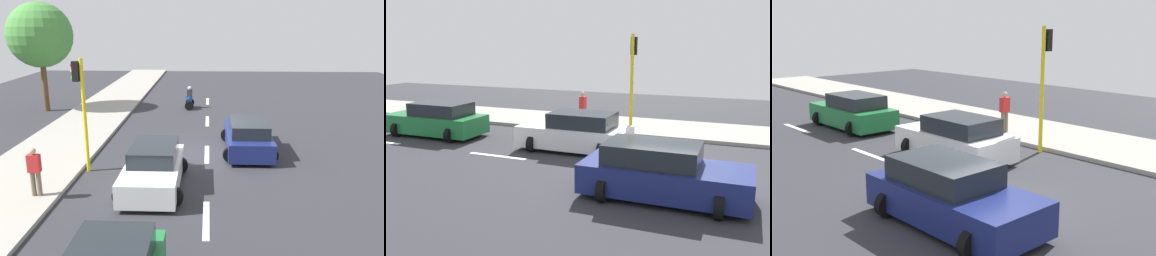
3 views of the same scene
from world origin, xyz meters
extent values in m
cube|color=#2D2D33|center=(0.00, 0.00, -0.05)|extent=(40.00, 60.00, 0.10)
cube|color=#9E998E|center=(7.00, 0.00, 0.07)|extent=(4.00, 60.00, 0.15)
cube|color=white|center=(0.00, 0.00, 0.01)|extent=(0.20, 2.40, 0.01)
cube|color=white|center=(0.00, 6.00, 0.01)|extent=(0.20, 2.40, 0.01)
cube|color=white|center=(0.00, 12.00, 0.01)|extent=(0.20, 2.40, 0.01)
cube|color=#1E7238|center=(1.93, 10.50, 0.56)|extent=(1.92, 4.43, 0.80)
cube|color=#1E2328|center=(1.93, 10.14, 1.24)|extent=(1.61, 2.48, 0.56)
cylinder|color=black|center=(1.08, 11.96, 0.32)|extent=(0.64, 0.22, 0.64)
cylinder|color=black|center=(2.78, 11.96, 0.32)|extent=(0.64, 0.22, 0.64)
cylinder|color=black|center=(1.08, 9.03, 0.32)|extent=(0.64, 0.22, 0.64)
cylinder|color=black|center=(2.78, 9.03, 0.32)|extent=(0.64, 0.22, 0.64)
cube|color=navy|center=(-1.86, -0.57, 0.56)|extent=(1.94, 4.50, 0.80)
cube|color=#1E2328|center=(-1.86, -0.21, 1.24)|extent=(1.63, 2.52, 0.56)
cylinder|color=black|center=(-1.00, -2.05, 0.32)|extent=(0.64, 0.22, 0.64)
cylinder|color=black|center=(-2.72, -2.05, 0.32)|extent=(0.64, 0.22, 0.64)
cylinder|color=black|center=(-1.00, 0.92, 0.32)|extent=(0.64, 0.22, 0.64)
cylinder|color=black|center=(-2.72, 0.92, 0.32)|extent=(0.64, 0.22, 0.64)
cube|color=white|center=(1.91, 3.68, 0.56)|extent=(1.92, 4.30, 0.80)
cube|color=#1E2328|center=(1.91, 3.34, 1.24)|extent=(1.61, 2.41, 0.56)
cylinder|color=black|center=(1.06, 5.10, 0.32)|extent=(0.64, 0.22, 0.64)
cylinder|color=black|center=(2.76, 5.10, 0.32)|extent=(0.64, 0.22, 0.64)
cylinder|color=black|center=(1.06, 2.26, 0.32)|extent=(0.64, 0.22, 0.64)
cylinder|color=black|center=(2.76, 2.26, 0.32)|extent=(0.64, 0.22, 0.64)
cylinder|color=#72604C|center=(5.60, 4.84, 0.57)|extent=(0.16, 0.16, 0.85)
cylinder|color=#72604C|center=(5.80, 4.84, 0.57)|extent=(0.16, 0.16, 0.85)
cube|color=red|center=(5.70, 4.84, 1.30)|extent=(0.40, 0.24, 0.60)
sphere|color=tan|center=(5.70, 4.84, 1.73)|extent=(0.22, 0.22, 0.22)
cylinder|color=yellow|center=(4.75, 2.20, 2.25)|extent=(0.14, 0.14, 4.50)
cube|color=black|center=(4.97, 2.20, 4.00)|extent=(0.24, 0.24, 0.76)
sphere|color=red|center=(5.09, 2.20, 4.24)|extent=(0.16, 0.16, 0.16)
sphere|color=#F2A50C|center=(5.09, 2.20, 4.00)|extent=(0.16, 0.16, 0.16)
sphere|color=green|center=(5.09, 2.20, 3.76)|extent=(0.16, 0.16, 0.16)
camera|label=1|loc=(-0.01, 16.63, 5.84)|focal=36.33mm
camera|label=2|loc=(-12.70, -2.48, 4.23)|focal=38.94mm
camera|label=3|loc=(-9.05, -8.68, 4.72)|focal=46.36mm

